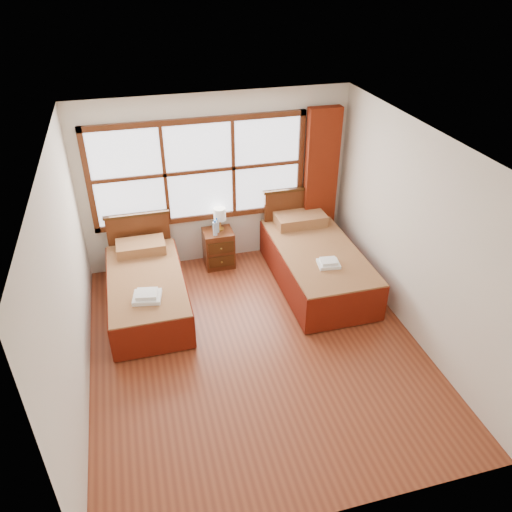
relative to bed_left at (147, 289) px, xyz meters
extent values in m
plane|color=brown|center=(1.22, -1.20, -0.30)|extent=(4.50, 4.50, 0.00)
plane|color=white|center=(1.22, -1.20, 2.30)|extent=(4.50, 4.50, 0.00)
plane|color=silver|center=(1.22, 1.05, 1.00)|extent=(4.00, 0.00, 4.00)
plane|color=silver|center=(-0.78, -1.20, 1.00)|extent=(0.00, 4.50, 4.50)
plane|color=silver|center=(3.22, -1.20, 1.00)|extent=(0.00, 4.50, 4.50)
cube|color=white|center=(0.97, 1.02, 1.20)|extent=(3.00, 0.02, 1.40)
cube|color=#532612|center=(0.97, 1.00, 0.46)|extent=(3.16, 0.06, 0.08)
cube|color=#532612|center=(0.97, 1.00, 1.94)|extent=(3.16, 0.06, 0.08)
cube|color=#532612|center=(-0.57, 1.00, 1.20)|extent=(0.08, 0.06, 1.56)
cube|color=#532612|center=(2.51, 1.00, 1.20)|extent=(0.08, 0.06, 1.56)
cube|color=#532612|center=(0.47, 1.00, 1.20)|extent=(0.05, 0.05, 1.40)
cube|color=#532612|center=(1.47, 1.00, 1.20)|extent=(0.05, 0.05, 1.40)
cube|color=#532612|center=(0.97, 1.00, 1.20)|extent=(3.00, 0.05, 0.05)
cube|color=maroon|center=(2.82, 0.91, 0.87)|extent=(0.50, 0.16, 2.30)
cube|color=#3A200C|center=(0.00, -0.07, -0.16)|extent=(0.87, 1.74, 0.28)
cube|color=#64200E|center=(0.00, -0.07, 0.10)|extent=(0.98, 1.93, 0.24)
cube|color=maroon|center=(-0.49, -0.07, -0.04)|extent=(0.03, 1.93, 0.48)
cube|color=maroon|center=(0.49, -0.07, -0.04)|extent=(0.03, 1.93, 0.48)
cube|color=maroon|center=(0.00, -1.03, -0.04)|extent=(0.98, 0.03, 0.48)
cube|color=#64200E|center=(0.00, 0.63, 0.30)|extent=(0.68, 0.40, 0.15)
cube|color=#532612|center=(0.00, 0.94, 0.18)|extent=(0.91, 0.06, 0.95)
cube|color=#3A200C|center=(0.00, 0.94, 0.66)|extent=(0.95, 0.08, 0.04)
cube|color=#3A200C|center=(2.44, -0.07, -0.14)|extent=(0.98, 1.96, 0.32)
cube|color=#64200E|center=(2.44, -0.07, 0.15)|extent=(1.10, 2.17, 0.27)
cube|color=maroon|center=(1.90, -0.07, -0.01)|extent=(0.03, 2.17, 0.54)
cube|color=maroon|center=(2.99, -0.07, -0.01)|extent=(0.03, 2.17, 0.54)
cube|color=maroon|center=(2.44, -1.15, -0.01)|extent=(1.10, 0.03, 0.54)
cube|color=#64200E|center=(2.44, 0.72, 0.37)|extent=(0.77, 0.45, 0.17)
cube|color=#532612|center=(2.44, 0.94, 0.23)|extent=(1.02, 0.06, 1.06)
cube|color=#3A200C|center=(2.44, 0.94, 0.78)|extent=(1.06, 0.08, 0.04)
cube|color=#532612|center=(1.16, 0.80, 0.00)|extent=(0.45, 0.40, 0.59)
cube|color=#3A200C|center=(1.16, 0.59, -0.12)|extent=(0.39, 0.02, 0.18)
cube|color=#3A200C|center=(1.16, 0.59, 0.12)|extent=(0.39, 0.02, 0.18)
sphere|color=olive|center=(1.16, 0.57, -0.12)|extent=(0.03, 0.03, 0.03)
sphere|color=olive|center=(1.16, 0.57, 0.12)|extent=(0.03, 0.03, 0.03)
cube|color=white|center=(-0.01, -0.55, 0.25)|extent=(0.39, 0.36, 0.05)
cube|color=white|center=(-0.01, -0.55, 0.30)|extent=(0.29, 0.27, 0.05)
cube|color=white|center=(2.42, -0.50, 0.31)|extent=(0.31, 0.28, 0.04)
cube|color=white|center=(2.42, -0.50, 0.35)|extent=(0.24, 0.21, 0.04)
cylinder|color=gold|center=(1.21, 0.85, 0.31)|extent=(0.11, 0.11, 0.02)
cylinder|color=gold|center=(1.21, 0.85, 0.39)|extent=(0.02, 0.02, 0.15)
cylinder|color=silver|center=(1.21, 0.85, 0.56)|extent=(0.18, 0.18, 0.18)
cylinder|color=#ADC8DF|center=(1.10, 0.70, 0.40)|extent=(0.06, 0.06, 0.22)
cylinder|color=blue|center=(1.10, 0.70, 0.53)|extent=(0.03, 0.03, 0.03)
cylinder|color=#ADC8DF|center=(1.15, 0.78, 0.40)|extent=(0.06, 0.06, 0.21)
cylinder|color=blue|center=(1.15, 0.78, 0.52)|extent=(0.03, 0.03, 0.03)
camera|label=1|loc=(0.00, -5.73, 3.95)|focal=35.00mm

